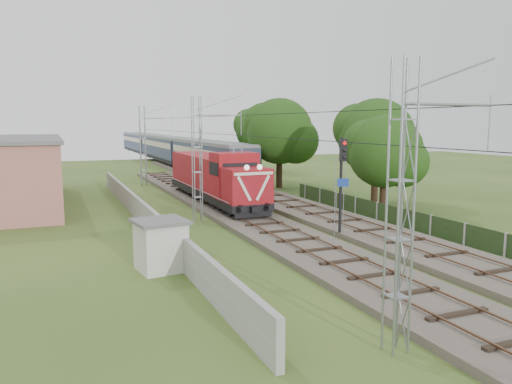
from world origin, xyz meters
name	(u,v)px	position (x,y,z in m)	size (l,w,h in m)	color
ground	(336,265)	(0.00, 0.00, 0.00)	(140.00, 140.00, 0.00)	#31501E
track_main	(272,230)	(0.00, 7.00, 0.18)	(4.20, 70.00, 0.45)	#6B6054
track_side	(263,195)	(5.00, 20.00, 0.18)	(4.20, 80.00, 0.45)	#6B6054
catenary	(198,159)	(-2.95, 12.00, 4.05)	(3.31, 70.00, 8.00)	gray
boundary_wall	(143,214)	(-6.50, 12.00, 0.75)	(0.25, 40.00, 1.50)	#9E9E99
station_building	(4,171)	(-15.00, 24.00, 2.63)	(8.40, 20.40, 5.22)	#B26D5F
fence	(431,225)	(8.00, 3.00, 0.60)	(0.12, 32.00, 1.20)	black
locomotive	(214,177)	(0.00, 17.90, 2.17)	(2.89, 16.49, 4.19)	black
coach_rake	(165,147)	(5.00, 59.43, 2.61)	(3.16, 70.56, 3.66)	black
signal_post	(342,170)	(3.01, 4.46, 3.80)	(0.58, 0.48, 5.53)	black
relay_hut	(161,245)	(-7.40, 2.20, 1.12)	(2.43, 2.43, 2.21)	beige
tree_a	(385,152)	(9.93, 9.96, 4.29)	(5.31, 5.06, 6.89)	#382617
tree_b	(377,138)	(12.41, 14.40, 5.15)	(6.36, 6.06, 8.25)	#382617
tree_c	(280,132)	(9.13, 25.44, 5.43)	(6.72, 6.40, 8.71)	#382617
tree_d	(260,130)	(13.79, 41.49, 5.34)	(6.61, 6.29, 8.57)	#382617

